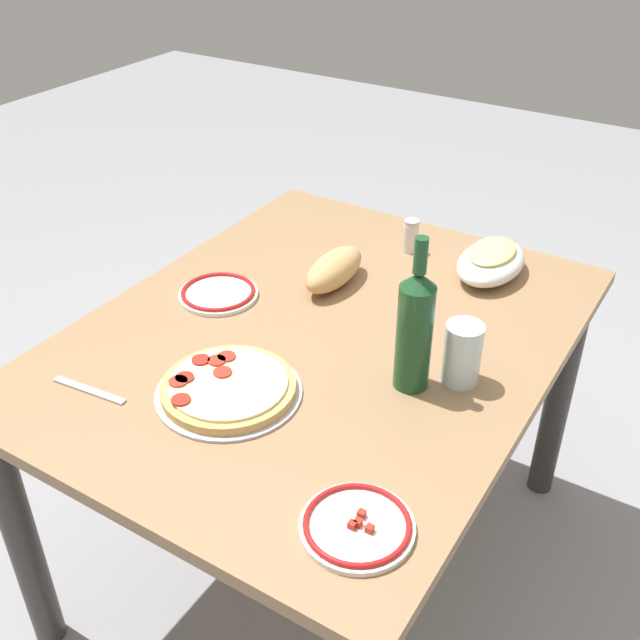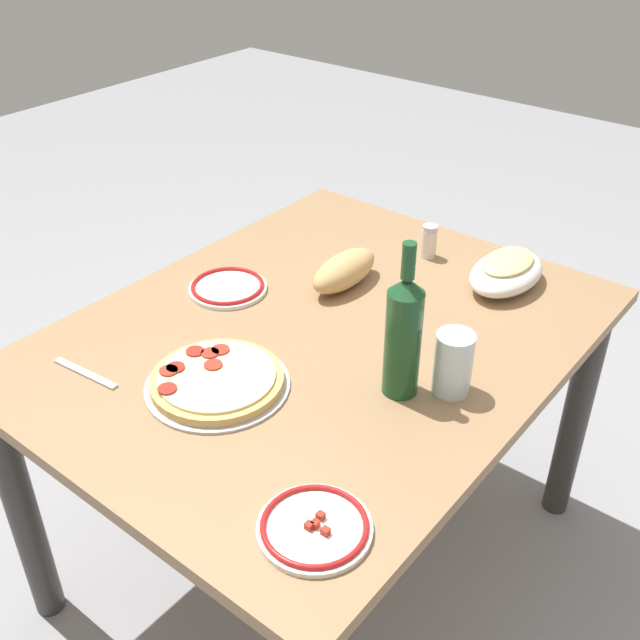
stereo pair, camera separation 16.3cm
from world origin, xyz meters
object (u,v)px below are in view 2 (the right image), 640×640
object	(u,v)px
pepperoni_pizza	(217,380)
wine_bottle	(403,334)
dining_table	(320,373)
bread_loaf	(344,270)
water_glass	(454,362)
spice_shaker	(430,242)
side_plate_far	(227,287)
side_plate_near	(315,527)
baked_pasta_dish	(507,270)

from	to	relation	value
pepperoni_pizza	wine_bottle	distance (m)	0.38
dining_table	bread_loaf	world-z (taller)	bread_loaf
dining_table	water_glass	distance (m)	0.37
bread_loaf	spice_shaker	bearing A→B (deg)	-18.38
dining_table	side_plate_far	distance (m)	0.31
wine_bottle	side_plate_far	distance (m)	0.55
dining_table	bread_loaf	xyz separation A→B (m)	(0.19, 0.08, 0.15)
pepperoni_pizza	side_plate_near	size ratio (longest dim) A/B	1.56
baked_pasta_dish	wine_bottle	world-z (taller)	wine_bottle
bread_loaf	spice_shaker	size ratio (longest dim) A/B	2.45
pepperoni_pizza	baked_pasta_dish	distance (m)	0.76
dining_table	side_plate_near	world-z (taller)	side_plate_near
pepperoni_pizza	side_plate_near	distance (m)	0.41
dining_table	pepperoni_pizza	world-z (taller)	pepperoni_pizza
pepperoni_pizza	spice_shaker	distance (m)	0.72
pepperoni_pizza	water_glass	xyz separation A→B (m)	(0.28, -0.36, 0.05)
dining_table	baked_pasta_dish	xyz separation A→B (m)	(0.43, -0.22, 0.15)
baked_pasta_dish	side_plate_far	world-z (taller)	baked_pasta_dish
side_plate_near	side_plate_far	distance (m)	0.76
dining_table	side_plate_far	size ratio (longest dim) A/B	6.59
dining_table	pepperoni_pizza	bearing A→B (deg)	172.35
side_plate_near	bread_loaf	xyz separation A→B (m)	(0.63, 0.42, 0.03)
wine_bottle	side_plate_near	world-z (taller)	wine_bottle
pepperoni_pizza	baked_pasta_dish	bearing A→B (deg)	-20.06
dining_table	water_glass	xyz separation A→B (m)	(0.00, -0.33, 0.18)
pepperoni_pizza	side_plate_far	xyz separation A→B (m)	(0.28, 0.24, -0.01)
water_glass	side_plate_far	distance (m)	0.61
water_glass	baked_pasta_dish	bearing A→B (deg)	13.66
side_plate_near	side_plate_far	world-z (taller)	side_plate_near
wine_bottle	side_plate_near	xyz separation A→B (m)	(-0.38, -0.09, -0.12)
side_plate_near	bread_loaf	distance (m)	0.76
baked_pasta_dish	wine_bottle	bearing A→B (deg)	-176.84
dining_table	pepperoni_pizza	distance (m)	0.31
baked_pasta_dish	water_glass	size ratio (longest dim) A/B	1.86
pepperoni_pizza	water_glass	distance (m)	0.46
water_glass	dining_table	bearing A→B (deg)	90.72
dining_table	side_plate_near	xyz separation A→B (m)	(-0.44, -0.34, 0.12)
bread_loaf	baked_pasta_dish	bearing A→B (deg)	-51.43
dining_table	bread_loaf	bearing A→B (deg)	22.51
baked_pasta_dish	water_glass	distance (m)	0.44
water_glass	side_plate_near	xyz separation A→B (m)	(-0.45, -0.02, -0.06)
spice_shaker	side_plate_near	bearing A→B (deg)	-159.01
baked_pasta_dish	spice_shaker	xyz separation A→B (m)	(0.01, 0.22, 0.00)
dining_table	baked_pasta_dish	distance (m)	0.51
side_plate_far	spice_shaker	bearing A→B (deg)	-32.66
wine_bottle	spice_shaker	bearing A→B (deg)	25.93
baked_pasta_dish	side_plate_near	bearing A→B (deg)	-172.15
pepperoni_pizza	wine_bottle	xyz separation A→B (m)	(0.21, -0.29, 0.12)
pepperoni_pizza	wine_bottle	bearing A→B (deg)	-53.25
water_glass	side_plate_far	size ratio (longest dim) A/B	0.69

